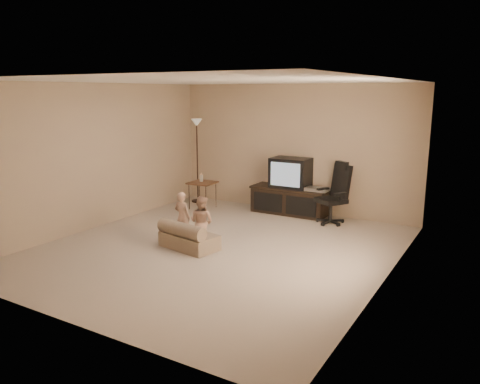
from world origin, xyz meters
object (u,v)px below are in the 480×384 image
object	(u,v)px
office_chair	(334,201)
toddler_right	(202,222)
floor_lamp	(197,142)
tv_stand	(290,191)
side_table	(202,183)
child_sofa	(187,238)
toddler_left	(182,217)

from	to	relation	value
office_chair	toddler_right	bearing A→B (deg)	-87.10
office_chair	floor_lamp	world-z (taller)	floor_lamp
tv_stand	toddler_right	size ratio (longest dim) A/B	1.91
side_table	child_sofa	size ratio (longest dim) A/B	0.77
office_chair	child_sofa	distance (m)	2.89
toddler_right	child_sofa	bearing A→B (deg)	44.73
tv_stand	toddler_right	bearing A→B (deg)	-97.39
side_table	toddler_left	size ratio (longest dim) A/B	0.92
side_table	toddler_right	size ratio (longest dim) A/B	0.92
floor_lamp	toddler_left	xyz separation A→B (m)	(1.40, -2.38, -0.90)
toddler_left	toddler_right	world-z (taller)	toddler_right
office_chair	child_sofa	world-z (taller)	office_chair
tv_stand	toddler_right	distance (m)	2.58
tv_stand	office_chair	bearing A→B (deg)	-13.78
office_chair	side_table	xyz separation A→B (m)	(-2.69, -0.31, 0.13)
office_chair	toddler_left	world-z (taller)	office_chair
floor_lamp	toddler_right	size ratio (longest dim) A/B	2.21
side_table	floor_lamp	distance (m)	0.99
tv_stand	floor_lamp	bearing A→B (deg)	-177.81
side_table	toddler_right	xyz separation A→B (m)	(1.40, -2.03, -0.13)
child_sofa	toddler_right	world-z (taller)	toddler_right
office_chair	child_sofa	bearing A→B (deg)	-88.23
child_sofa	office_chair	bearing A→B (deg)	70.27
tv_stand	side_table	world-z (taller)	tv_stand
floor_lamp	office_chair	bearing A→B (deg)	-2.42
office_chair	floor_lamp	size ratio (longest dim) A/B	0.63
office_chair	side_table	size ratio (longest dim) A/B	1.52
office_chair	toddler_right	world-z (taller)	office_chair
toddler_left	toddler_right	size ratio (longest dim) A/B	0.99
toddler_right	toddler_left	bearing A→B (deg)	-13.58
tv_stand	child_sofa	distance (m)	2.78
side_table	child_sofa	bearing A→B (deg)	-60.35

